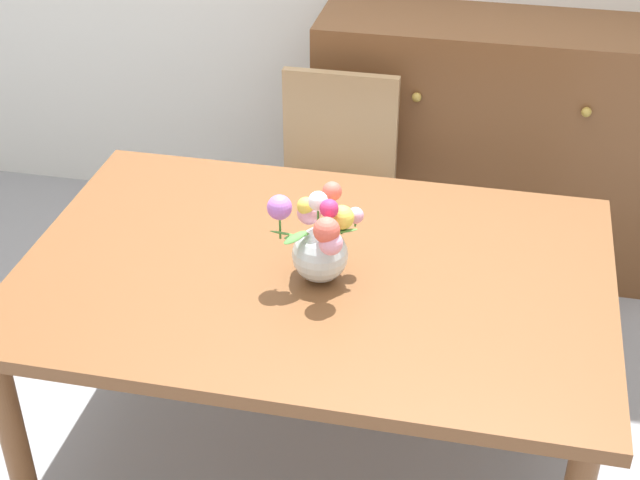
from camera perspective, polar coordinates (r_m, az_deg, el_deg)
ground_plane at (r=3.00m, az=-0.27°, el=-13.55°), size 12.00×12.00×0.00m
dining_table at (r=2.56m, az=-0.31°, el=-3.22°), size 1.59×1.07×0.75m
chair_far at (r=3.38m, az=0.85°, el=3.60°), size 0.42×0.42×0.90m
dresser at (r=3.74m, az=10.73°, el=5.73°), size 1.40×0.47×1.00m
flower_vase at (r=2.40m, az=0.00°, el=-0.02°), size 0.23×0.22×0.25m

